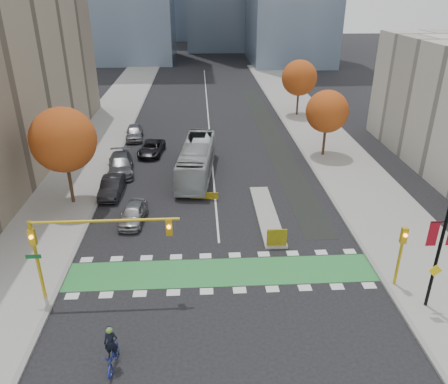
{
  "coord_description": "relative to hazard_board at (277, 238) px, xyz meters",
  "views": [
    {
      "loc": [
        -1.14,
        -21.59,
        16.74
      ],
      "look_at": [
        0.48,
        7.18,
        3.0
      ],
      "focal_mm": 35.0,
      "sensor_mm": 36.0,
      "label": 1
    }
  ],
  "objects": [
    {
      "name": "sidewalk_east",
      "position": [
        9.5,
        15.8,
        -0.73
      ],
      "size": [
        7.0,
        120.0,
        0.15
      ],
      "primitive_type": "cube",
      "color": "gray",
      "rests_on": "ground"
    },
    {
      "name": "bus",
      "position": [
        -5.56,
        13.22,
        0.8
      ],
      "size": [
        3.94,
        11.7,
        3.2
      ],
      "primitive_type": "imported",
      "rotation": [
        0.0,
        0.0,
        -0.11
      ],
      "color": "#AAB0B2",
      "rests_on": "ground"
    },
    {
      "name": "curb_west",
      "position": [
        -14.0,
        15.8,
        -0.73
      ],
      "size": [
        0.3,
        120.0,
        0.16
      ],
      "primitive_type": "cube",
      "color": "gray",
      "rests_on": "ground"
    },
    {
      "name": "parked_car_d",
      "position": [
        -10.5,
        19.29,
        -0.11
      ],
      "size": [
        2.93,
        5.24,
        1.39
      ],
      "primitive_type": "imported",
      "rotation": [
        0.0,
        0.0,
        -0.13
      ],
      "color": "black",
      "rests_on": "ground"
    },
    {
      "name": "parked_car_a",
      "position": [
        -10.5,
        4.29,
        -0.07
      ],
      "size": [
        2.1,
        4.43,
        1.46
      ],
      "primitive_type": "imported",
      "rotation": [
        0.0,
        0.0,
        -0.09
      ],
      "color": "#929397",
      "rests_on": "ground"
    },
    {
      "name": "sidewalk_west",
      "position": [
        -17.5,
        15.8,
        -0.73
      ],
      "size": [
        7.0,
        120.0,
        0.15
      ],
      "primitive_type": "cube",
      "color": "gray",
      "rests_on": "ground"
    },
    {
      "name": "bike_crossing",
      "position": [
        -4.0,
        -2.7,
        -0.79
      ],
      "size": [
        20.0,
        3.0,
        0.01
      ],
      "primitive_type": "cube",
      "color": "#2A8139",
      "rests_on": "ground"
    },
    {
      "name": "centre_line",
      "position": [
        -4.0,
        35.8,
        -0.8
      ],
      "size": [
        0.15,
        70.0,
        0.01
      ],
      "primitive_type": "cube",
      "color": "silver",
      "rests_on": "ground"
    },
    {
      "name": "banner_lamppost",
      "position": [
        7.5,
        -6.7,
        3.81
      ],
      "size": [
        1.65,
        0.36,
        8.28
      ],
      "color": "black",
      "rests_on": "ground"
    },
    {
      "name": "ground",
      "position": [
        -4.0,
        -4.2,
        -0.8
      ],
      "size": [
        300.0,
        300.0,
        0.0
      ],
      "primitive_type": "plane",
      "color": "black",
      "rests_on": "ground"
    },
    {
      "name": "curb_east",
      "position": [
        6.0,
        15.8,
        -0.73
      ],
      "size": [
        0.3,
        120.0,
        0.16
      ],
      "primitive_type": "cube",
      "color": "gray",
      "rests_on": "ground"
    },
    {
      "name": "traffic_signal_west",
      "position": [
        -11.93,
        -4.71,
        3.23
      ],
      "size": [
        8.53,
        0.56,
        5.2
      ],
      "color": "#BF9914",
      "rests_on": "ground"
    },
    {
      "name": "traffic_signal_east",
      "position": [
        6.5,
        -4.71,
        1.93
      ],
      "size": [
        0.35,
        0.43,
        4.1
      ],
      "color": "#BF9914",
      "rests_on": "ground"
    },
    {
      "name": "parked_car_e",
      "position": [
        -13.0,
        24.66,
        0.02
      ],
      "size": [
        2.37,
        4.99,
        1.65
      ],
      "primitive_type": "imported",
      "rotation": [
        0.0,
        0.0,
        0.09
      ],
      "color": "gray",
      "rests_on": "ground"
    },
    {
      "name": "tree_west",
      "position": [
        -16.0,
        7.8,
        4.82
      ],
      "size": [
        5.2,
        5.2,
        8.22
      ],
      "color": "#332114",
      "rests_on": "ground"
    },
    {
      "name": "parked_car_c",
      "position": [
        -13.0,
        14.29,
        0.05
      ],
      "size": [
        3.16,
        6.11,
        1.7
      ],
      "primitive_type": "imported",
      "rotation": [
        0.0,
        0.0,
        0.14
      ],
      "color": "#525257",
      "rests_on": "ground"
    },
    {
      "name": "cyclist",
      "position": [
        -9.6,
        -10.02,
        -0.01
      ],
      "size": [
        0.78,
        2.08,
        2.38
      ],
      "rotation": [
        0.0,
        0.0,
        -0.03
      ],
      "color": "navy",
      "rests_on": "ground"
    },
    {
      "name": "tree_east_near",
      "position": [
        8.0,
        17.8,
        4.06
      ],
      "size": [
        4.4,
        4.4,
        7.08
      ],
      "color": "#332114",
      "rests_on": "ground"
    },
    {
      "name": "median_island",
      "position": [
        0.0,
        4.8,
        -0.72
      ],
      "size": [
        1.6,
        10.0,
        0.16
      ],
      "primitive_type": "cube",
      "color": "gray",
      "rests_on": "ground"
    },
    {
      "name": "bike_lane_paint",
      "position": [
        3.5,
        25.8,
        -0.8
      ],
      "size": [
        2.5,
        50.0,
        0.01
      ],
      "primitive_type": "cube",
      "color": "black",
      "rests_on": "ground"
    },
    {
      "name": "tree_east_far",
      "position": [
        8.5,
        33.8,
        4.44
      ],
      "size": [
        4.8,
        4.8,
        7.65
      ],
      "color": "#332114",
      "rests_on": "ground"
    },
    {
      "name": "hazard_board",
      "position": [
        0.0,
        0.0,
        0.0
      ],
      "size": [
        1.4,
        0.12,
        1.3
      ],
      "primitive_type": "cube",
      "color": "yellow",
      "rests_on": "median_island"
    },
    {
      "name": "parked_car_b",
      "position": [
        -13.0,
        9.29,
        -0.02
      ],
      "size": [
        1.72,
        4.74,
        1.55
      ],
      "primitive_type": "imported",
      "rotation": [
        0.0,
        0.0,
        -0.02
      ],
      "color": "black",
      "rests_on": "ground"
    }
  ]
}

